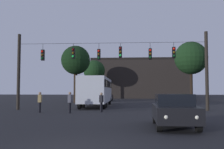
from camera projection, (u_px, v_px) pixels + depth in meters
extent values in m
plane|color=black|center=(116.00, 105.00, 31.88)|extent=(168.00, 168.00, 0.00)
cylinder|color=black|center=(19.00, 72.00, 23.77)|extent=(0.28, 0.28, 6.72)
cylinder|color=black|center=(207.00, 71.00, 22.68)|extent=(0.28, 0.28, 6.72)
cylinder|color=black|center=(111.00, 43.00, 23.38)|extent=(16.35, 0.02, 0.02)
cylinder|color=black|center=(43.00, 47.00, 23.76)|extent=(0.03, 0.03, 0.53)
cube|color=black|center=(43.00, 55.00, 23.72)|extent=(0.26, 0.32, 0.95)
sphere|color=red|center=(42.00, 51.00, 23.56)|extent=(0.20, 0.20, 0.20)
sphere|color=#5B3D0C|center=(42.00, 55.00, 23.54)|extent=(0.20, 0.20, 0.20)
sphere|color=#0C4219|center=(42.00, 58.00, 23.52)|extent=(0.20, 0.20, 0.20)
cylinder|color=black|center=(74.00, 46.00, 23.58)|extent=(0.03, 0.03, 0.38)
cube|color=black|center=(73.00, 53.00, 23.54)|extent=(0.26, 0.32, 0.95)
sphere|color=#510A0A|center=(73.00, 50.00, 23.38)|extent=(0.20, 0.20, 0.20)
sphere|color=#5B3D0C|center=(73.00, 53.00, 23.36)|extent=(0.20, 0.20, 0.20)
sphere|color=#1EE04C|center=(73.00, 56.00, 23.35)|extent=(0.20, 0.20, 0.20)
cylinder|color=black|center=(99.00, 46.00, 23.43)|extent=(0.03, 0.03, 0.52)
cube|color=black|center=(99.00, 55.00, 23.39)|extent=(0.26, 0.32, 0.95)
sphere|color=red|center=(99.00, 51.00, 23.22)|extent=(0.20, 0.20, 0.20)
sphere|color=#5B3D0C|center=(99.00, 54.00, 23.21)|extent=(0.20, 0.20, 0.20)
sphere|color=#0C4219|center=(99.00, 58.00, 23.19)|extent=(0.20, 0.20, 0.20)
cylinder|color=black|center=(120.00, 45.00, 23.31)|extent=(0.03, 0.03, 0.33)
cube|color=black|center=(120.00, 52.00, 23.27)|extent=(0.26, 0.32, 0.95)
sphere|color=#510A0A|center=(120.00, 48.00, 23.11)|extent=(0.20, 0.20, 0.20)
sphere|color=#5B3D0C|center=(120.00, 52.00, 23.09)|extent=(0.20, 0.20, 0.20)
sphere|color=#1EE04C|center=(120.00, 55.00, 23.07)|extent=(0.20, 0.20, 0.20)
cylinder|color=black|center=(150.00, 46.00, 23.13)|extent=(0.03, 0.03, 0.51)
cube|color=black|center=(150.00, 54.00, 23.09)|extent=(0.26, 0.32, 0.95)
sphere|color=red|center=(150.00, 50.00, 22.93)|extent=(0.20, 0.20, 0.20)
sphere|color=#5B3D0C|center=(150.00, 54.00, 22.91)|extent=(0.20, 0.20, 0.20)
sphere|color=#0C4219|center=(150.00, 57.00, 22.89)|extent=(0.20, 0.20, 0.20)
cylinder|color=black|center=(174.00, 45.00, 23.00)|extent=(0.03, 0.03, 0.41)
cube|color=black|center=(174.00, 53.00, 22.96)|extent=(0.26, 0.32, 0.95)
sphere|color=red|center=(174.00, 49.00, 22.80)|extent=(0.20, 0.20, 0.20)
sphere|color=#5B3D0C|center=(174.00, 52.00, 22.78)|extent=(0.20, 0.20, 0.20)
sphere|color=#0C4219|center=(174.00, 56.00, 22.76)|extent=(0.20, 0.20, 0.20)
cube|color=#B7BCC6|center=(97.00, 90.00, 28.66)|extent=(2.62, 11.03, 2.50)
cube|color=black|center=(97.00, 84.00, 28.69)|extent=(2.66, 10.37, 0.70)
cylinder|color=black|center=(91.00, 100.00, 32.59)|extent=(0.29, 1.00, 1.00)
cylinder|color=black|center=(110.00, 100.00, 32.47)|extent=(0.29, 1.00, 1.00)
cylinder|color=black|center=(83.00, 103.00, 26.45)|extent=(0.29, 1.00, 1.00)
cylinder|color=black|center=(105.00, 103.00, 26.33)|extent=(0.29, 1.00, 1.00)
cylinder|color=black|center=(80.00, 104.00, 24.48)|extent=(0.29, 1.00, 1.00)
cylinder|color=black|center=(104.00, 104.00, 24.35)|extent=(0.29, 1.00, 1.00)
cube|color=beige|center=(100.00, 85.00, 31.98)|extent=(2.57, 0.83, 0.56)
cube|color=beige|center=(94.00, 84.00, 25.95)|extent=(2.57, 0.83, 0.56)
cube|color=black|center=(174.00, 113.00, 12.32)|extent=(1.94, 4.36, 0.68)
cube|color=black|center=(173.00, 100.00, 12.51)|extent=(1.66, 2.37, 0.52)
cylinder|color=black|center=(199.00, 124.00, 10.82)|extent=(0.24, 0.65, 0.64)
cylinder|color=black|center=(159.00, 124.00, 10.97)|extent=(0.24, 0.65, 0.64)
cylinder|color=black|center=(186.00, 117.00, 13.63)|extent=(0.24, 0.65, 0.64)
cylinder|color=black|center=(155.00, 117.00, 13.79)|extent=(0.24, 0.65, 0.64)
sphere|color=white|center=(197.00, 117.00, 10.18)|extent=(0.18, 0.18, 0.18)
sphere|color=white|center=(166.00, 117.00, 10.29)|extent=(0.18, 0.18, 0.18)
cube|color=black|center=(106.00, 97.00, 43.04)|extent=(2.10, 4.42, 0.68)
cube|color=black|center=(106.00, 93.00, 42.92)|extent=(1.75, 2.43, 0.52)
cylinder|color=black|center=(103.00, 99.00, 44.53)|extent=(0.27, 0.65, 0.64)
cylinder|color=black|center=(112.00, 99.00, 44.31)|extent=(0.27, 0.65, 0.64)
cylinder|color=black|center=(99.00, 99.00, 41.72)|extent=(0.27, 0.65, 0.64)
cylinder|color=black|center=(109.00, 99.00, 41.50)|extent=(0.27, 0.65, 0.64)
sphere|color=white|center=(104.00, 97.00, 45.19)|extent=(0.18, 0.18, 0.18)
sphere|color=white|center=(111.00, 97.00, 45.03)|extent=(0.18, 0.18, 0.18)
cylinder|color=black|center=(40.00, 107.00, 20.68)|extent=(0.14, 0.14, 0.78)
cylinder|color=black|center=(39.00, 107.00, 20.52)|extent=(0.14, 0.14, 0.78)
cube|color=#997F4C|center=(40.00, 98.00, 20.64)|extent=(0.27, 0.38, 0.59)
sphere|color=#8C6B51|center=(40.00, 93.00, 20.67)|extent=(0.21, 0.21, 0.21)
cylinder|color=black|center=(102.00, 107.00, 21.05)|extent=(0.14, 0.14, 0.76)
cylinder|color=black|center=(101.00, 107.00, 20.90)|extent=(0.14, 0.14, 0.76)
cube|color=black|center=(101.00, 99.00, 21.01)|extent=(0.33, 0.41, 0.57)
sphere|color=#8C6B51|center=(101.00, 94.00, 21.04)|extent=(0.20, 0.20, 0.20)
cylinder|color=black|center=(70.00, 108.00, 20.04)|extent=(0.14, 0.14, 0.79)
cylinder|color=black|center=(69.00, 108.00, 19.88)|extent=(0.14, 0.14, 0.79)
cube|color=#4C4C56|center=(70.00, 99.00, 20.00)|extent=(0.26, 0.38, 0.59)
sphere|color=#8C6B51|center=(70.00, 93.00, 20.02)|extent=(0.21, 0.21, 0.21)
cube|color=black|center=(140.00, 80.00, 62.13)|extent=(21.68, 10.03, 8.32)
cube|color=black|center=(140.00, 61.00, 62.40)|extent=(21.68, 10.03, 0.50)
cylinder|color=#2D2116|center=(94.00, 89.00, 53.25)|extent=(0.46, 0.46, 4.13)
sphere|color=black|center=(94.00, 71.00, 53.47)|extent=(4.29, 4.29, 4.29)
cylinder|color=black|center=(75.00, 86.00, 37.01)|extent=(0.50, 0.50, 4.52)
sphere|color=black|center=(76.00, 60.00, 37.23)|extent=(4.01, 4.01, 4.01)
cylinder|color=black|center=(191.00, 85.00, 47.37)|extent=(0.46, 0.46, 5.45)
sphere|color=black|center=(191.00, 58.00, 47.66)|extent=(5.85, 5.85, 5.85)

